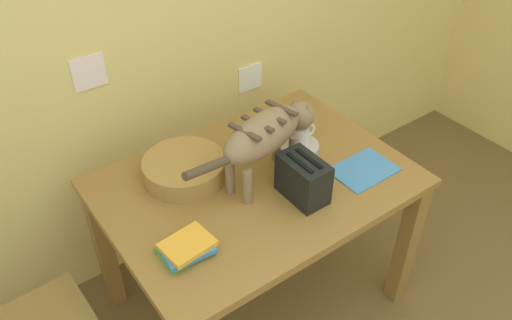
{
  "coord_description": "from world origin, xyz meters",
  "views": [
    {
      "loc": [
        -0.82,
        0.03,
        2.09
      ],
      "look_at": [
        0.1,
        1.31,
        0.85
      ],
      "focal_mm": 36.29,
      "sensor_mm": 36.0,
      "label": 1
    }
  ],
  "objects_px": {
    "saucer_bowl": "(299,148)",
    "magazine": "(363,170)",
    "book_stack": "(186,248)",
    "toaster": "(303,179)",
    "dining_table": "(256,197)",
    "cat": "(267,134)",
    "wicker_basket": "(184,168)",
    "coffee_mug": "(300,135)"
  },
  "relations": [
    {
      "from": "coffee_mug",
      "to": "wicker_basket",
      "type": "height_order",
      "value": "coffee_mug"
    },
    {
      "from": "book_stack",
      "to": "cat",
      "type": "bearing_deg",
      "value": 19.74
    },
    {
      "from": "cat",
      "to": "wicker_basket",
      "type": "xyz_separation_m",
      "value": [
        -0.27,
        0.19,
        -0.17
      ]
    },
    {
      "from": "saucer_bowl",
      "to": "toaster",
      "type": "bearing_deg",
      "value": -126.91
    },
    {
      "from": "book_stack",
      "to": "coffee_mug",
      "type": "bearing_deg",
      "value": 17.63
    },
    {
      "from": "cat",
      "to": "wicker_basket",
      "type": "height_order",
      "value": "cat"
    },
    {
      "from": "wicker_basket",
      "to": "saucer_bowl",
      "type": "bearing_deg",
      "value": -16.58
    },
    {
      "from": "dining_table",
      "to": "book_stack",
      "type": "distance_m",
      "value": 0.47
    },
    {
      "from": "saucer_bowl",
      "to": "book_stack",
      "type": "bearing_deg",
      "value": -162.28
    },
    {
      "from": "dining_table",
      "to": "wicker_basket",
      "type": "distance_m",
      "value": 0.32
    },
    {
      "from": "book_stack",
      "to": "toaster",
      "type": "xyz_separation_m",
      "value": [
        0.51,
        -0.01,
        0.06
      ]
    },
    {
      "from": "dining_table",
      "to": "saucer_bowl",
      "type": "relative_size",
      "value": 7.02
    },
    {
      "from": "coffee_mug",
      "to": "magazine",
      "type": "xyz_separation_m",
      "value": [
        0.13,
        -0.25,
        -0.08
      ]
    },
    {
      "from": "cat",
      "to": "book_stack",
      "type": "distance_m",
      "value": 0.53
    },
    {
      "from": "wicker_basket",
      "to": "toaster",
      "type": "height_order",
      "value": "toaster"
    },
    {
      "from": "dining_table",
      "to": "saucer_bowl",
      "type": "bearing_deg",
      "value": 9.17
    },
    {
      "from": "dining_table",
      "to": "book_stack",
      "type": "xyz_separation_m",
      "value": [
        -0.42,
        -0.17,
        0.12
      ]
    },
    {
      "from": "magazine",
      "to": "toaster",
      "type": "height_order",
      "value": "toaster"
    },
    {
      "from": "book_stack",
      "to": "toaster",
      "type": "distance_m",
      "value": 0.51
    },
    {
      "from": "wicker_basket",
      "to": "dining_table",
      "type": "bearing_deg",
      "value": -39.65
    },
    {
      "from": "dining_table",
      "to": "cat",
      "type": "height_order",
      "value": "cat"
    },
    {
      "from": "cat",
      "to": "toaster",
      "type": "relative_size",
      "value": 3.4
    },
    {
      "from": "wicker_basket",
      "to": "toaster",
      "type": "distance_m",
      "value": 0.48
    },
    {
      "from": "saucer_bowl",
      "to": "book_stack",
      "type": "xyz_separation_m",
      "value": [
        -0.67,
        -0.21,
        0.01
      ]
    },
    {
      "from": "saucer_bowl",
      "to": "magazine",
      "type": "xyz_separation_m",
      "value": [
        0.14,
        -0.25,
        -0.02
      ]
    },
    {
      "from": "saucer_bowl",
      "to": "magazine",
      "type": "bearing_deg",
      "value": -61.56
    },
    {
      "from": "cat",
      "to": "saucer_bowl",
      "type": "bearing_deg",
      "value": 90.0
    },
    {
      "from": "book_stack",
      "to": "toaster",
      "type": "height_order",
      "value": "toaster"
    },
    {
      "from": "cat",
      "to": "coffee_mug",
      "type": "relative_size",
      "value": 5.47
    },
    {
      "from": "toaster",
      "to": "dining_table",
      "type": "bearing_deg",
      "value": 115.85
    },
    {
      "from": "book_stack",
      "to": "toaster",
      "type": "relative_size",
      "value": 0.91
    },
    {
      "from": "magazine",
      "to": "toaster",
      "type": "relative_size",
      "value": 1.28
    },
    {
      "from": "saucer_bowl",
      "to": "wicker_basket",
      "type": "xyz_separation_m",
      "value": [
        -0.47,
        0.14,
        0.02
      ]
    },
    {
      "from": "cat",
      "to": "book_stack",
      "type": "height_order",
      "value": "cat"
    },
    {
      "from": "book_stack",
      "to": "wicker_basket",
      "type": "distance_m",
      "value": 0.41
    },
    {
      "from": "saucer_bowl",
      "to": "coffee_mug",
      "type": "bearing_deg",
      "value": 0.0
    },
    {
      "from": "magazine",
      "to": "book_stack",
      "type": "relative_size",
      "value": 1.41
    },
    {
      "from": "saucer_bowl",
      "to": "wicker_basket",
      "type": "distance_m",
      "value": 0.5
    },
    {
      "from": "dining_table",
      "to": "book_stack",
      "type": "bearing_deg",
      "value": -157.42
    },
    {
      "from": "cat",
      "to": "wicker_basket",
      "type": "distance_m",
      "value": 0.37
    },
    {
      "from": "coffee_mug",
      "to": "magazine",
      "type": "bearing_deg",
      "value": -62.25
    },
    {
      "from": "magazine",
      "to": "coffee_mug",
      "type": "bearing_deg",
      "value": 117.06
    }
  ]
}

